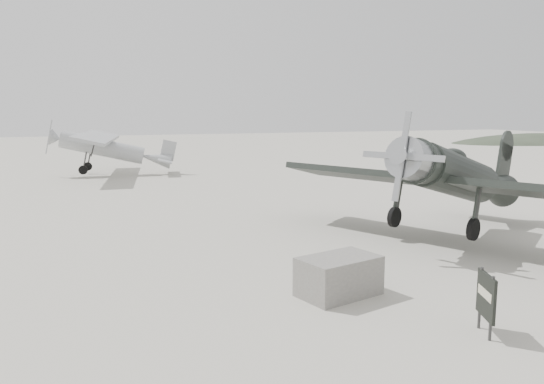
{
  "coord_description": "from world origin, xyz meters",
  "views": [
    {
      "loc": [
        -7.96,
        -11.97,
        4.04
      ],
      "look_at": [
        -1.93,
        3.49,
        1.5
      ],
      "focal_mm": 35.0,
      "sensor_mm": 36.0,
      "label": 1
    }
  ],
  "objects_px": {
    "highwing_monoplane": "(108,145)",
    "lowwing_monoplane": "(459,177)",
    "equipment_block": "(339,276)",
    "sign_board": "(486,297)"
  },
  "relations": [
    {
      "from": "lowwing_monoplane",
      "to": "highwing_monoplane",
      "type": "relative_size",
      "value": 1.01
    },
    {
      "from": "lowwing_monoplane",
      "to": "sign_board",
      "type": "distance_m",
      "value": 7.99
    },
    {
      "from": "highwing_monoplane",
      "to": "equipment_block",
      "type": "distance_m",
      "value": 25.17
    },
    {
      "from": "lowwing_monoplane",
      "to": "equipment_block",
      "type": "bearing_deg",
      "value": -175.6
    },
    {
      "from": "lowwing_monoplane",
      "to": "equipment_block",
      "type": "distance_m",
      "value": 7.29
    },
    {
      "from": "highwing_monoplane",
      "to": "lowwing_monoplane",
      "type": "bearing_deg",
      "value": -57.27
    },
    {
      "from": "lowwing_monoplane",
      "to": "highwing_monoplane",
      "type": "height_order",
      "value": "lowwing_monoplane"
    },
    {
      "from": "highwing_monoplane",
      "to": "equipment_block",
      "type": "bearing_deg",
      "value": -73.67
    },
    {
      "from": "equipment_block",
      "to": "highwing_monoplane",
      "type": "bearing_deg",
      "value": 96.82
    },
    {
      "from": "highwing_monoplane",
      "to": "sign_board",
      "type": "distance_m",
      "value": 28.15
    }
  ]
}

